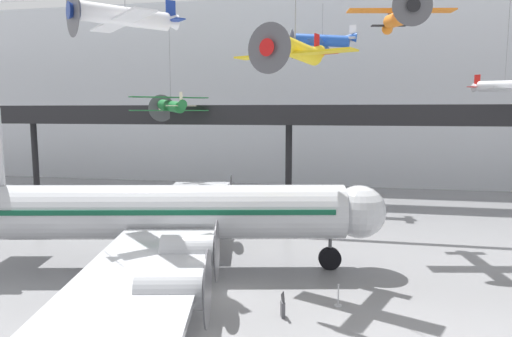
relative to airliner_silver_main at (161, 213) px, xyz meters
The scene contains 12 objects.
ground_plane 6.47m from the airliner_silver_main, 38.28° to the right, with size 260.00×260.00×0.00m, color gray.
hangar_back_wall 34.89m from the airliner_silver_main, 82.66° to the left, with size 140.00×3.00×22.77m.
mezzanine_walkway 23.60m from the airliner_silver_main, 79.18° to the left, with size 110.00×3.20×9.75m.
airliner_silver_main is the anchor object (origin of this frame).
suspended_plane_green_biplane 20.59m from the airliner_silver_main, 109.73° to the left, with size 6.64×6.51×10.90m.
suspended_plane_blue_trainer 25.35m from the airliner_silver_main, 69.34° to the left, with size 6.36×7.79×5.00m.
suspended_plane_silver_racer 32.11m from the airliner_silver_main, 40.18° to the left, with size 5.84×5.89×8.88m.
suspended_plane_orange_highwing 20.22m from the airliner_silver_main, 33.39° to the left, with size 7.12×5.88×4.83m.
suspended_plane_white_twin 10.76m from the airliner_silver_main, 131.66° to the right, with size 6.01×5.98×6.43m.
suspended_plane_yellow_lowwing 11.74m from the airliner_silver_main, ahead, with size 6.75×5.86×8.18m.
stanchion_barrier 10.97m from the airliner_silver_main, 16.51° to the right, with size 0.36×0.36×1.08m.
info_sign_pedestal 9.45m from the airliner_silver_main, 31.15° to the right, with size 0.28×0.75×1.24m.
Camera 1 is at (5.99, -20.46, 9.12)m, focal length 32.00 mm.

